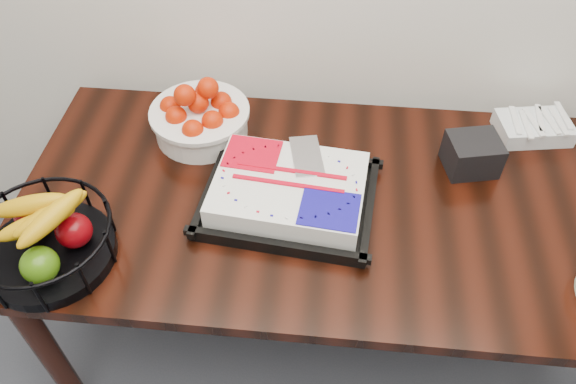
# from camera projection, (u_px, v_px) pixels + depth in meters

# --- Properties ---
(table) EXTENTS (1.80, 0.90, 0.75)m
(table) POSITION_uv_depth(u_px,v_px,m) (321.00, 217.00, 1.72)
(table) COLOR black
(table) RESTS_ON ground
(cake_tray) EXTENTS (0.52, 0.42, 0.10)m
(cake_tray) POSITION_uv_depth(u_px,v_px,m) (289.00, 192.00, 1.60)
(cake_tray) COLOR black
(cake_tray) RESTS_ON table
(tangerine_bowl) EXTENTS (0.32, 0.32, 0.20)m
(tangerine_bowl) POSITION_uv_depth(u_px,v_px,m) (200.00, 113.00, 1.78)
(tangerine_bowl) COLOR white
(tangerine_bowl) RESTS_ON table
(fruit_basket) EXTENTS (0.36, 0.36, 0.19)m
(fruit_basket) POSITION_uv_depth(u_px,v_px,m) (44.00, 239.00, 1.45)
(fruit_basket) COLOR black
(fruit_basket) RESTS_ON table
(fork_bag) EXTENTS (0.25, 0.18, 0.06)m
(fork_bag) POSITION_uv_depth(u_px,v_px,m) (533.00, 127.00, 1.82)
(fork_bag) COLOR silver
(fork_bag) RESTS_ON table
(napkin_box) EXTENTS (0.18, 0.16, 0.11)m
(napkin_box) POSITION_uv_depth(u_px,v_px,m) (472.00, 154.00, 1.70)
(napkin_box) COLOR black
(napkin_box) RESTS_ON table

